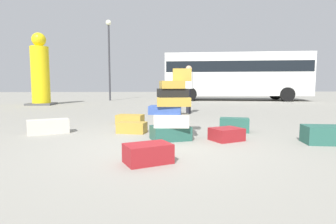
% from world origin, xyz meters
% --- Properties ---
extents(ground_plane, '(80.00, 80.00, 0.00)m').
position_xyz_m(ground_plane, '(0.00, 0.00, 0.00)').
color(ground_plane, gray).
extents(suitcase_tower, '(0.84, 0.69, 1.32)m').
position_xyz_m(suitcase_tower, '(0.22, 0.43, 0.52)').
color(suitcase_tower, '#26594C').
rests_on(suitcase_tower, ground).
extents(suitcase_tan_foreground_near, '(0.67, 0.49, 0.23)m').
position_xyz_m(suitcase_tan_foreground_near, '(-0.56, 1.19, 0.11)').
color(suitcase_tan_foreground_near, '#B28C33').
rests_on(suitcase_tan_foreground_near, ground).
extents(suitcase_teal_foreground_far, '(0.78, 0.56, 0.31)m').
position_xyz_m(suitcase_teal_foreground_far, '(2.82, -0.16, 0.16)').
color(suitcase_teal_foreground_far, '#26594C').
rests_on(suitcase_teal_foreground_far, ground).
extents(suitcase_maroon_right_side, '(0.66, 0.60, 0.23)m').
position_xyz_m(suitcase_maroon_right_side, '(1.21, 0.25, 0.11)').
color(suitcase_maroon_right_side, maroon).
rests_on(suitcase_maroon_right_side, ground).
extents(suitcase_maroon_behind_tower, '(0.68, 0.57, 0.25)m').
position_xyz_m(suitcase_maroon_behind_tower, '(-0.24, -1.06, 0.12)').
color(suitcase_maroon_behind_tower, maroon).
rests_on(suitcase_maroon_behind_tower, ground).
extents(suitcase_teal_left_side, '(0.69, 0.51, 0.30)m').
position_xyz_m(suitcase_teal_left_side, '(1.65, 1.15, 0.15)').
color(suitcase_teal_left_side, '#26594C').
rests_on(suitcase_teal_left_side, ground).
extents(suitcase_tan_upright_blue, '(0.76, 0.59, 0.24)m').
position_xyz_m(suitcase_tan_upright_blue, '(-0.67, 2.61, 0.12)').
color(suitcase_tan_upright_blue, '#B28C33').
rests_on(suitcase_tan_upright_blue, ground).
extents(suitcase_cream_white_trunk, '(0.85, 0.59, 0.30)m').
position_xyz_m(suitcase_cream_white_trunk, '(-2.29, 1.25, 0.15)').
color(suitcase_cream_white_trunk, beige).
rests_on(suitcase_cream_white_trunk, ground).
extents(person_bearded_onlooker, '(0.30, 0.33, 1.70)m').
position_xyz_m(person_bearded_onlooker, '(1.25, 4.89, 1.02)').
color(person_bearded_onlooker, black).
rests_on(person_bearded_onlooker, ground).
extents(yellow_dummy_statue, '(1.26, 1.26, 3.70)m').
position_xyz_m(yellow_dummy_statue, '(-5.70, 10.00, 1.64)').
color(yellow_dummy_statue, yellow).
rests_on(yellow_dummy_statue, ground).
extents(parked_bus, '(9.77, 4.21, 3.15)m').
position_xyz_m(parked_bus, '(5.88, 13.59, 1.83)').
color(parked_bus, silver).
rests_on(parked_bus, ground).
extents(lamp_post, '(0.36, 0.36, 5.34)m').
position_xyz_m(lamp_post, '(-2.68, 14.00, 3.55)').
color(lamp_post, '#333338').
rests_on(lamp_post, ground).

